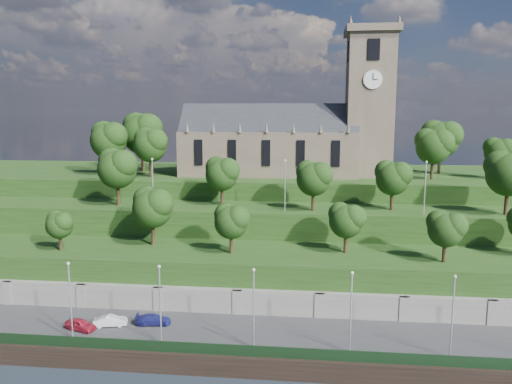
# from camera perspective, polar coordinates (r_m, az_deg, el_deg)

# --- Properties ---
(ground) EXTENTS (320.00, 320.00, 0.00)m
(ground) POSITION_cam_1_polar(r_m,az_deg,el_deg) (53.72, 1.68, -20.58)
(ground) COLOR #1B232B
(ground) RESTS_ON ground
(promenade) EXTENTS (160.00, 12.00, 2.00)m
(promenade) POSITION_cam_1_polar(r_m,az_deg,el_deg) (58.54, 2.17, -16.81)
(promenade) COLOR #2D2D30
(promenade) RESTS_ON ground
(quay_wall) EXTENTS (160.00, 0.50, 2.20)m
(quay_wall) POSITION_cam_1_polar(r_m,az_deg,el_deg) (53.14, 1.68, -19.57)
(quay_wall) COLOR black
(quay_wall) RESTS_ON ground
(fence) EXTENTS (160.00, 0.10, 1.20)m
(fence) POSITION_cam_1_polar(r_m,az_deg,el_deg) (53.01, 1.75, -17.82)
(fence) COLOR black
(fence) RESTS_ON promenade
(retaining_wall) EXTENTS (160.00, 2.10, 5.00)m
(retaining_wall) POSITION_cam_1_polar(r_m,az_deg,el_deg) (63.36, 2.56, -13.23)
(retaining_wall) COLOR slate
(retaining_wall) RESTS_ON ground
(embankment_lower) EXTENTS (160.00, 12.00, 8.00)m
(embankment_lower) POSITION_cam_1_polar(r_m,az_deg,el_deg) (68.45, 2.90, -10.14)
(embankment_lower) COLOR #1B3913
(embankment_lower) RESTS_ON ground
(embankment_upper) EXTENTS (160.00, 10.00, 12.00)m
(embankment_upper) POSITION_cam_1_polar(r_m,az_deg,el_deg) (78.35, 3.38, -6.10)
(embankment_upper) COLOR #1B3913
(embankment_upper) RESTS_ON ground
(hilltop) EXTENTS (160.00, 32.00, 15.00)m
(hilltop) POSITION_cam_1_polar(r_m,az_deg,el_deg) (98.43, 3.99, -2.03)
(hilltop) COLOR #1B3913
(hilltop) RESTS_ON ground
(church) EXTENTS (38.60, 12.35, 27.60)m
(church) POSITION_cam_1_polar(r_m,az_deg,el_deg) (92.60, 4.49, 6.62)
(church) COLOR brown
(church) RESTS_ON hilltop
(trees_lower) EXTENTS (65.99, 8.97, 8.29)m
(trees_lower) POSITION_cam_1_polar(r_m,az_deg,el_deg) (66.48, 2.87, -2.87)
(trees_lower) COLOR black
(trees_lower) RESTS_ON embankment_lower
(trees_upper) EXTENTS (64.64, 8.65, 9.18)m
(trees_upper) POSITION_cam_1_polar(r_m,az_deg,el_deg) (75.07, 5.89, 2.31)
(trees_upper) COLOR black
(trees_upper) RESTS_ON embankment_upper
(trees_hilltop) EXTENTS (75.79, 16.33, 11.48)m
(trees_hilltop) POSITION_cam_1_polar(r_m,az_deg,el_deg) (92.32, -0.12, 6.16)
(trees_hilltop) COLOR black
(trees_hilltop) RESTS_ON hilltop
(lamp_posts_promenade) EXTENTS (60.36, 0.36, 8.75)m
(lamp_posts_promenade) POSITION_cam_1_polar(r_m,az_deg,el_deg) (53.09, -0.27, -12.56)
(lamp_posts_promenade) COLOR #B2B2B7
(lamp_posts_promenade) RESTS_ON promenade
(lamp_posts_upper) EXTENTS (40.36, 0.36, 7.74)m
(lamp_posts_upper) POSITION_cam_1_polar(r_m,az_deg,el_deg) (73.28, 3.34, 1.20)
(lamp_posts_upper) COLOR #B2B2B7
(lamp_posts_upper) RESTS_ON embankment_upper
(car_left) EXTENTS (4.03, 2.63, 1.28)m
(car_left) POSITION_cam_1_polar(r_m,az_deg,el_deg) (62.13, -19.42, -14.10)
(car_left) COLOR maroon
(car_left) RESTS_ON promenade
(car_middle) EXTENTS (4.05, 2.30, 1.26)m
(car_middle) POSITION_cam_1_polar(r_m,az_deg,el_deg) (62.16, -16.31, -13.94)
(car_middle) COLOR silver
(car_middle) RESTS_ON promenade
(car_right) EXTENTS (4.27, 2.11, 1.19)m
(car_right) POSITION_cam_1_polar(r_m,az_deg,el_deg) (61.41, -11.64, -14.08)
(car_right) COLOR navy
(car_right) RESTS_ON promenade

